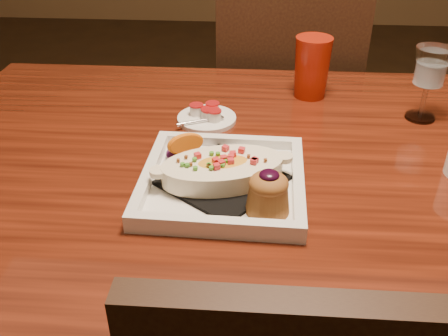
# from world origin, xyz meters

# --- Properties ---
(table) EXTENTS (1.50, 0.90, 0.75)m
(table) POSITION_xyz_m (0.00, 0.00, 0.65)
(table) COLOR maroon
(table) RESTS_ON floor
(chair_far) EXTENTS (0.42, 0.42, 0.93)m
(chair_far) POSITION_xyz_m (-0.00, 0.63, 0.51)
(chair_far) COLOR black
(chair_far) RESTS_ON floor
(plate) EXTENTS (0.28, 0.28, 0.08)m
(plate) POSITION_xyz_m (-0.13, -0.10, 0.78)
(plate) COLOR white
(plate) RESTS_ON table
(goblet) EXTENTS (0.07, 0.07, 0.15)m
(goblet) POSITION_xyz_m (0.26, 0.19, 0.86)
(goblet) COLOR silver
(goblet) RESTS_ON table
(saucer) EXTENTS (0.12, 0.12, 0.08)m
(saucer) POSITION_xyz_m (-0.19, 0.15, 0.76)
(saucer) COLOR white
(saucer) RESTS_ON table
(creamer_loose) EXTENTS (0.04, 0.04, 0.03)m
(creamer_loose) POSITION_xyz_m (-0.18, 0.14, 0.77)
(creamer_loose) COLOR white
(creamer_loose) RESTS_ON table
(red_tumbler) EXTENTS (0.08, 0.08, 0.14)m
(red_tumbler) POSITION_xyz_m (0.03, 0.29, 0.82)
(red_tumbler) COLOR #A81D0C
(red_tumbler) RESTS_ON table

